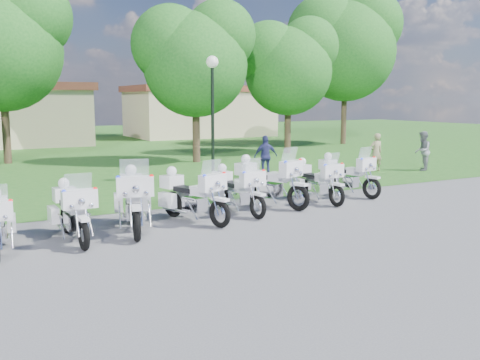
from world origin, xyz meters
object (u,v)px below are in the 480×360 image
bystander_a (376,153)px  bystander_b (422,151)px  motorcycle_3 (191,195)px  motorcycle_4 (237,189)px  motorcycle_2 (133,199)px  motorcycle_5 (267,181)px  motorcycle_1 (72,211)px  motorcycle_6 (316,180)px  lamp_post (212,88)px  motorcycle_7 (346,174)px  bystander_c (266,157)px

bystander_a → bystander_b: (1.91, -0.76, 0.04)m
motorcycle_3 → motorcycle_4: motorcycle_3 is taller
motorcycle_2 → motorcycle_5: size_ratio=1.05×
motorcycle_4 → bystander_a: bystander_a is taller
motorcycle_1 → motorcycle_6: 7.39m
motorcycle_1 → bystander_a: (13.53, 5.41, 0.15)m
motorcycle_5 → lamp_post: size_ratio=0.54×
motorcycle_6 → motorcycle_5: bearing=-6.0°
motorcycle_6 → motorcycle_7: motorcycle_7 is taller
bystander_b → motorcycle_1: bearing=-21.1°
motorcycle_1 → bystander_c: bystander_c is taller
motorcycle_2 → motorcycle_4: motorcycle_2 is taller
bystander_a → bystander_b: size_ratio=0.96×
motorcycle_6 → motorcycle_2: bearing=6.0°
motorcycle_5 → motorcycle_6: bearing=155.3°
motorcycle_6 → lamp_post: lamp_post is taller
motorcycle_3 → bystander_a: size_ratio=1.44×
motorcycle_3 → motorcycle_5: (2.68, 0.79, 0.05)m
motorcycle_6 → motorcycle_1: bearing=6.5°
motorcycle_5 → motorcycle_6: motorcycle_5 is taller
motorcycle_2 → bystander_a: size_ratio=1.61×
motorcycle_1 → motorcycle_3: 3.01m
motorcycle_2 → motorcycle_5: bearing=-153.3°
motorcycle_1 → motorcycle_4: motorcycle_1 is taller
motorcycle_6 → lamp_post: (-1.10, 4.88, 2.78)m
motorcycle_4 → bystander_c: bystander_c is taller
motorcycle_4 → motorcycle_6: bearing=179.8°
motorcycle_5 → bystander_c: (2.88, 4.92, 0.09)m
motorcycle_1 → motorcycle_2: 1.47m
motorcycle_3 → bystander_b: size_ratio=1.38×
bystander_b → bystander_c: bystander_b is taller
motorcycle_1 → motorcycle_3: size_ratio=1.00×
motorcycle_3 → motorcycle_5: motorcycle_5 is taller
lamp_post → motorcycle_1: bearing=-135.9°
lamp_post → bystander_b: size_ratio=2.73×
motorcycle_4 → motorcycle_7: motorcycle_7 is taller
motorcycle_6 → motorcycle_3: bearing=6.7°
motorcycle_4 → lamp_post: bearing=-115.3°
motorcycle_3 → bystander_c: size_ratio=1.42×
motorcycle_7 → bystander_b: bearing=-168.8°
motorcycle_3 → motorcycle_6: 4.37m
motorcycle_1 → bystander_c: (8.55, 6.15, 0.16)m
motorcycle_2 → motorcycle_7: bearing=-156.1°
motorcycle_5 → bystander_c: bearing=-141.4°
motorcycle_7 → lamp_post: 5.82m
bystander_a → motorcycle_3: bearing=32.6°
motorcycle_6 → bystander_b: bearing=-158.9°
motorcycle_2 → bystander_c: bearing=-126.6°
motorcycle_5 → lamp_post: lamp_post is taller
bystander_c → motorcycle_2: bearing=49.6°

